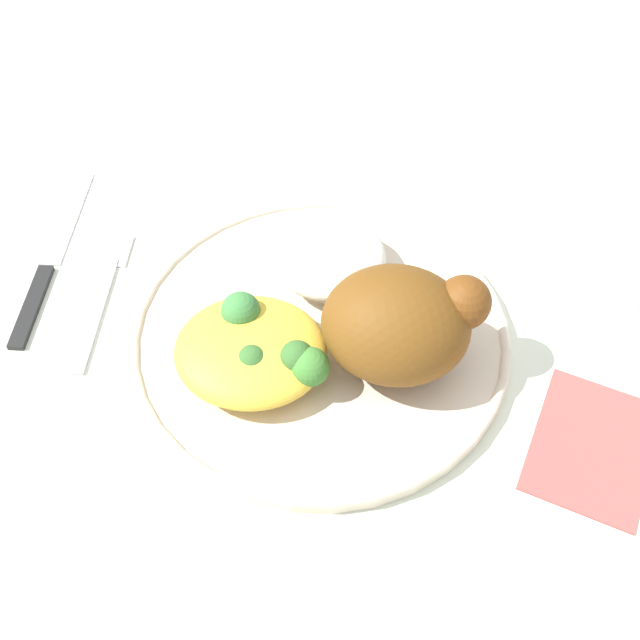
# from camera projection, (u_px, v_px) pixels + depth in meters

# --- Properties ---
(ground_plane) EXTENTS (2.00, 2.00, 0.00)m
(ground_plane) POSITION_uv_depth(u_px,v_px,m) (320.00, 340.00, 0.55)
(ground_plane) COLOR silver
(plate) EXTENTS (0.27, 0.27, 0.01)m
(plate) POSITION_uv_depth(u_px,v_px,m) (320.00, 334.00, 0.55)
(plate) COLOR beige
(plate) RESTS_ON ground_plane
(roasted_chicken) EXTENTS (0.11, 0.09, 0.07)m
(roasted_chicken) POSITION_uv_depth(u_px,v_px,m) (400.00, 323.00, 0.50)
(roasted_chicken) COLOR brown
(roasted_chicken) RESTS_ON plate
(rice_pile) EXTENTS (0.08, 0.09, 0.03)m
(rice_pile) POSITION_uv_depth(u_px,v_px,m) (335.00, 258.00, 0.56)
(rice_pile) COLOR silver
(rice_pile) RESTS_ON plate
(mac_cheese_with_broccoli) EXTENTS (0.10, 0.09, 0.04)m
(mac_cheese_with_broccoli) POSITION_uv_depth(u_px,v_px,m) (255.00, 350.00, 0.51)
(mac_cheese_with_broccoli) COLOR gold
(mac_cheese_with_broccoli) RESTS_ON plate
(fork) EXTENTS (0.03, 0.14, 0.01)m
(fork) POSITION_uv_depth(u_px,v_px,m) (103.00, 292.00, 0.58)
(fork) COLOR #B2B2B7
(fork) RESTS_ON ground_plane
(knife) EXTENTS (0.03, 0.19, 0.01)m
(knife) POSITION_uv_depth(u_px,v_px,m) (48.00, 264.00, 0.59)
(knife) COLOR black
(knife) RESTS_ON ground_plane
(napkin) EXTENTS (0.10, 0.12, 0.00)m
(napkin) POSITION_uv_depth(u_px,v_px,m) (592.00, 445.00, 0.50)
(napkin) COLOR #DB4C47
(napkin) RESTS_ON ground_plane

